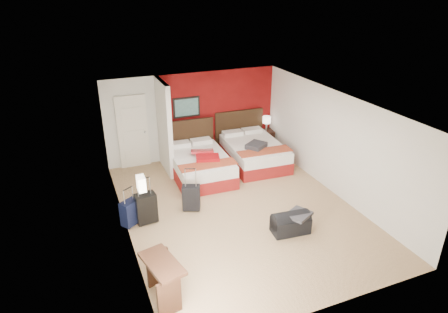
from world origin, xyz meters
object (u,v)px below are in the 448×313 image
bed_left (200,166)px  suitcase_navy (131,214)px  duffel_bag (290,224)px  desk (163,280)px  suitcase_black (146,209)px  suitcase_charcoal (191,199)px  bed_right (254,153)px  table_lamp (267,124)px  red_suitcase_open (205,155)px  nightstand (266,139)px

bed_left → suitcase_navy: bed_left is taller
duffel_bag → desk: size_ratio=0.87×
suitcase_black → suitcase_charcoal: 1.06m
bed_right → table_lamp: 1.30m
table_lamp → suitcase_black: (-4.31, -2.69, -0.48)m
bed_right → red_suitcase_open: red_suitcase_open is taller
suitcase_black → bed_left: bearing=35.6°
suitcase_black → suitcase_navy: (-0.33, 0.04, -0.06)m
suitcase_navy → bed_left: bearing=3.0°
red_suitcase_open → suitcase_black: red_suitcase_open is taller
bed_right → red_suitcase_open: bearing=-165.9°
suitcase_charcoal → duffel_bag: (1.64, -1.61, -0.09)m
nightstand → desk: (-4.51, -5.00, 0.08)m
bed_left → bed_right: 1.71m
suitcase_black → suitcase_charcoal: size_ratio=1.15×
nightstand → suitcase_charcoal: 4.14m
suitcase_charcoal → suitcase_navy: 1.39m
nightstand → table_lamp: (0.00, 0.00, 0.52)m
bed_left → suitcase_charcoal: size_ratio=3.51×
table_lamp → desk: size_ratio=0.50×
suitcase_charcoal → duffel_bag: 2.30m
nightstand → duffel_bag: 4.48m
bed_left → desk: desk is taller
nightstand → red_suitcase_open: bearing=-146.8°
nightstand → suitcase_black: suitcase_black is taller
table_lamp → suitcase_charcoal: 4.18m
table_lamp → suitcase_charcoal: (-3.25, -2.57, -0.52)m
red_suitcase_open → bed_left: bearing=150.9°
red_suitcase_open → suitcase_black: size_ratio=1.22×
table_lamp → duffel_bag: size_ratio=0.58×
bed_right → suitcase_navy: (-3.81, -1.78, -0.04)m
red_suitcase_open → nightstand: (2.42, 1.18, -0.37)m
suitcase_charcoal → suitcase_navy: bearing=-154.4°
nightstand → table_lamp: size_ratio=1.31×
bed_left → suitcase_navy: bearing=-141.3°
bed_right → suitcase_navy: 4.20m
red_suitcase_open → duffel_bag: red_suitcase_open is taller
nightstand → desk: desk is taller
table_lamp → bed_right: bearing=-133.7°
bed_right → suitcase_navy: bed_right is taller
suitcase_navy → suitcase_black: bearing=-41.2°
nightstand → duffel_bag: size_ratio=0.76×
bed_right → suitcase_black: suitcase_black is taller
nightstand → table_lamp: table_lamp is taller
table_lamp → red_suitcase_open: bearing=-154.1°
bed_left → suitcase_black: bearing=-135.8°
bed_left → desk: (-1.99, -3.93, 0.07)m
nightstand → suitcase_charcoal: nightstand is taller
suitcase_charcoal → table_lamp: bearing=60.6°
duffel_bag → table_lamp: bearing=74.4°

